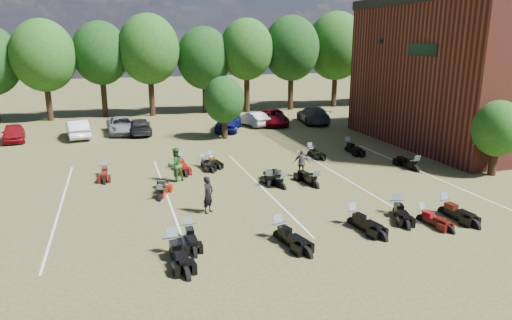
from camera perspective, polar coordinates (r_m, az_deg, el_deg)
name	(u,v)px	position (r m, az deg, el deg)	size (l,w,h in m)	color
ground	(336,198)	(23.08, 10.02, -4.76)	(160.00, 160.00, 0.00)	brown
car_0	(13,133)	(39.97, -28.06, 3.01)	(1.56, 3.88, 1.32)	maroon
car_1	(78,129)	(39.25, -21.41, 3.66)	(1.56, 4.46, 1.47)	silver
car_2	(122,125)	(39.97, -16.45, 4.18)	(2.25, 4.87, 1.35)	gray
car_3	(140,126)	(39.25, -14.32, 4.09)	(1.81, 4.45, 1.29)	black
car_4	(228,121)	(39.67, -3.49, 4.86)	(1.89, 4.70, 1.60)	#0B1051
car_5	(254,119)	(41.74, -0.31, 5.17)	(1.36, 3.90, 1.28)	#BBBBB6
car_6	(274,117)	(42.30, 2.26, 5.34)	(2.28, 4.94, 1.37)	#5D050C
car_7	(313,115)	(43.58, 7.15, 5.65)	(2.19, 5.40, 1.57)	#39393F
person_black	(208,195)	(20.76, -6.00, -4.35)	(0.62, 0.41, 1.71)	black
person_green	(175,165)	(25.55, -10.04, -0.57)	(0.94, 0.73, 1.92)	#255A22
person_grey	(302,163)	(26.25, 5.74, -0.38)	(0.93, 0.39, 1.59)	#5D5950
motorcycle_0	(189,238)	(18.58, -8.41, -9.63)	(0.68, 2.14, 1.19)	black
motorcycle_1	(174,254)	(17.37, -10.27, -11.54)	(0.80, 2.51, 1.40)	black
motorcycle_2	(279,239)	(18.38, 2.90, -9.78)	(0.78, 2.43, 1.36)	black
motorcycle_3	(353,225)	(20.08, 12.02, -7.90)	(0.75, 2.36, 1.32)	black
motorcycle_4	(396,214)	(21.76, 17.08, -6.43)	(0.73, 2.29, 1.28)	black
motorcycle_5	(444,214)	(22.51, 22.43, -6.20)	(0.76, 2.37, 1.32)	black
motorcycle_6	(422,221)	(21.32, 20.00, -7.13)	(0.64, 2.00, 1.11)	#3F0C09
motorcycle_7	(161,200)	(23.03, -11.84, -4.89)	(0.66, 2.07, 1.16)	maroon
motorcycle_8	(163,195)	(23.65, -11.58, -4.35)	(0.66, 2.07, 1.16)	black
motorcycle_9	(269,186)	(24.57, 1.64, -3.31)	(0.73, 2.29, 1.28)	black
motorcycle_10	(282,189)	(24.23, 3.29, -3.59)	(0.69, 2.16, 1.20)	black
motorcycle_11	(278,184)	(24.90, 2.73, -3.07)	(0.70, 2.19, 1.22)	black
motorcycle_12	(315,187)	(24.61, 7.39, -3.40)	(0.77, 2.43, 1.35)	black
motorcycle_13	(415,171)	(28.98, 19.24, -1.32)	(0.78, 2.45, 1.36)	black
motorcycle_14	(106,175)	(27.93, -18.29, -1.83)	(0.71, 2.23, 1.24)	#470C0A
motorcycle_15	(180,168)	(28.40, -9.51, -1.00)	(0.80, 2.51, 1.40)	maroon
motorcycle_16	(203,167)	(28.54, -6.62, -0.81)	(0.66, 2.07, 1.16)	black
motorcycle_17	(210,164)	(29.14, -5.74, -0.46)	(0.64, 2.02, 1.13)	black
motorcycle_18	(310,155)	(31.37, 6.79, 0.62)	(0.67, 2.12, 1.18)	black
motorcycle_20	(348,151)	(32.95, 11.39, 1.11)	(0.78, 2.45, 1.36)	black
tree_line	(203,53)	(49.14, -6.65, 13.17)	(56.00, 6.00, 9.79)	black
young_tree_near_building	(498,129)	(29.34, 27.96, 3.49)	(2.80, 2.80, 4.16)	black
young_tree_midfield	(224,100)	(35.99, -4.02, 7.52)	(3.20, 3.20, 4.70)	black
parking_lines	(261,186)	(24.60, 0.58, -3.27)	(20.10, 14.00, 0.01)	silver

